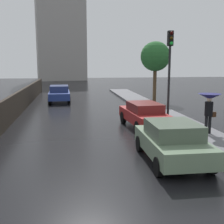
{
  "coord_description": "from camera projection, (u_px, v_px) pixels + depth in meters",
  "views": [
    {
      "loc": [
        -0.95,
        -4.97,
        3.42
      ],
      "look_at": [
        0.78,
        6.47,
        1.4
      ],
      "focal_mm": 45.58,
      "sensor_mm": 36.0,
      "label": 1
    }
  ],
  "objects": [
    {
      "name": "distant_tower",
      "position": [
        60.0,
        24.0,
        55.59
      ],
      "size": [
        10.08,
        9.34,
        21.73
      ],
      "color": "#9E9993",
      "rests_on": "ground"
    },
    {
      "name": "traffic_light",
      "position": [
        170.0,
        62.0,
        14.51
      ],
      "size": [
        0.26,
        0.39,
        4.86
      ],
      "color": "black",
      "rests_on": "sidewalk_strip"
    },
    {
      "name": "car_red_mid_road",
      "position": [
        144.0,
        114.0,
        15.04
      ],
      "size": [
        1.99,
        4.29,
        1.34
      ],
      "rotation": [
        0.0,
        0.0,
        0.07
      ],
      "color": "maroon",
      "rests_on": "ground"
    },
    {
      "name": "street_tree_near",
      "position": [
        155.0,
        57.0,
        24.79
      ],
      "size": [
        2.58,
        2.58,
        5.25
      ],
      "color": "#4C3823",
      "rests_on": "ground"
    },
    {
      "name": "pedestrian_with_umbrella_near",
      "position": [
        209.0,
        102.0,
        13.06
      ],
      "size": [
        1.04,
        1.04,
        1.87
      ],
      "rotation": [
        0.0,
        0.0,
        0.03
      ],
      "color": "black",
      "rests_on": "sidewalk_strip"
    },
    {
      "name": "car_green_near_kerb",
      "position": [
        172.0,
        141.0,
        9.85
      ],
      "size": [
        1.94,
        3.85,
        1.41
      ],
      "rotation": [
        0.0,
        0.0,
        -0.02
      ],
      "color": "slate",
      "rests_on": "ground"
    },
    {
      "name": "car_blue_far_ahead",
      "position": [
        59.0,
        93.0,
        24.89
      ],
      "size": [
        1.91,
        4.1,
        1.44
      ],
      "rotation": [
        0.0,
        0.0,
        3.16
      ],
      "color": "navy",
      "rests_on": "ground"
    }
  ]
}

